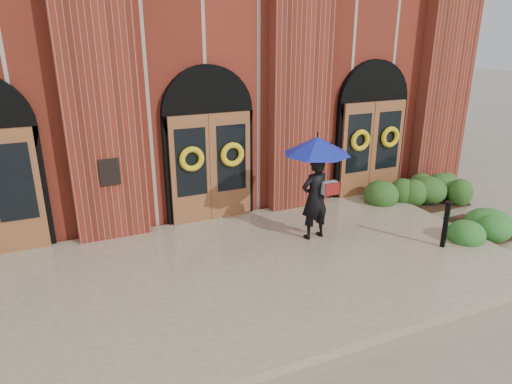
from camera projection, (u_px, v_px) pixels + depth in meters
ground at (259, 277)px, 8.58m from camera, size 90.00×90.00×0.00m
landing at (256, 270)px, 8.68m from camera, size 10.00×5.30×0.15m
church_building at (151, 59)px, 14.99m from camera, size 16.20×12.53×7.00m
man_with_umbrella at (316, 168)px, 9.37m from camera, size 1.52×1.52×2.21m
metal_post at (446, 223)px, 9.28m from camera, size 0.18×0.18×0.99m
hedge_wall_right at (413, 194)px, 11.95m from camera, size 2.67×1.07×0.69m
hedge_front_right at (465, 222)px, 10.37m from camera, size 1.53×1.32×0.54m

